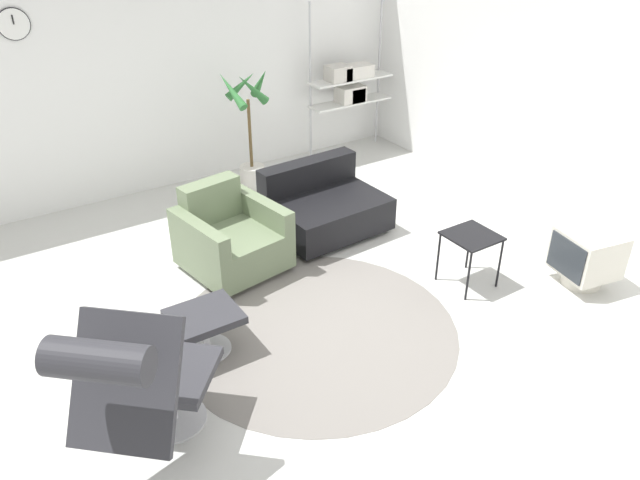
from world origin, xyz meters
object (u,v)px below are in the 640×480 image
at_px(potted_plant, 250,139).
at_px(shelf_unit, 350,84).
at_px(ottoman, 205,322).
at_px(side_table, 471,241).
at_px(lounge_chair, 135,376).
at_px(couch_low, 324,208).
at_px(crt_television, 586,256).
at_px(armchair_red, 230,241).

bearing_deg(potted_plant, shelf_unit, 10.57).
distance_m(potted_plant, shelf_unit, 1.64).
xyz_separation_m(ottoman, side_table, (2.32, -0.40, 0.17)).
bearing_deg(lounge_chair, couch_low, 79.54).
bearing_deg(lounge_chair, crt_television, 39.97).
bearing_deg(armchair_red, crt_television, 133.22).
xyz_separation_m(lounge_chair, couch_low, (2.54, 1.95, -0.48)).
height_order(lounge_chair, couch_low, lounge_chair).
height_order(ottoman, potted_plant, potted_plant).
bearing_deg(ottoman, armchair_red, 54.86).
relative_size(potted_plant, shelf_unit, 0.74).
relative_size(couch_low, potted_plant, 0.80).
xyz_separation_m(couch_low, shelf_unit, (1.44, 1.60, 0.67)).
xyz_separation_m(armchair_red, potted_plant, (0.98, 1.47, 0.31)).
distance_m(ottoman, armchair_red, 1.18).
bearing_deg(potted_plant, couch_low, -83.66).
height_order(lounge_chair, crt_television, lounge_chair).
distance_m(couch_low, potted_plant, 1.36).
height_order(crt_television, potted_plant, potted_plant).
bearing_deg(armchair_red, lounge_chair, 42.38).
relative_size(armchair_red, potted_plant, 0.66).
xyz_separation_m(lounge_chair, side_table, (3.06, 0.42, -0.29)).
bearing_deg(armchair_red, potted_plant, -132.77).
bearing_deg(side_table, armchair_red, 140.25).
bearing_deg(couch_low, ottoman, 29.42).
xyz_separation_m(potted_plant, shelf_unit, (1.58, 0.30, 0.32)).
xyz_separation_m(lounge_chair, potted_plant, (2.40, 3.26, -0.13)).
bearing_deg(potted_plant, armchair_red, -123.62).
height_order(couch_low, shelf_unit, shelf_unit).
relative_size(lounge_chair, couch_low, 1.05).
bearing_deg(side_table, couch_low, 108.81).
bearing_deg(shelf_unit, couch_low, -131.93).
bearing_deg(side_table, ottoman, 170.20).
bearing_deg(couch_low, shelf_unit, -134.58).
bearing_deg(lounge_chair, potted_plant, 95.69).
relative_size(ottoman, side_table, 1.04).
xyz_separation_m(ottoman, crt_television, (3.18, -0.96, 0.02)).
bearing_deg(side_table, lounge_chair, -172.21).
relative_size(crt_television, potted_plant, 0.39).
height_order(crt_television, shelf_unit, shelf_unit).
bearing_deg(shelf_unit, ottoman, -139.88).
bearing_deg(side_table, potted_plant, 103.22).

